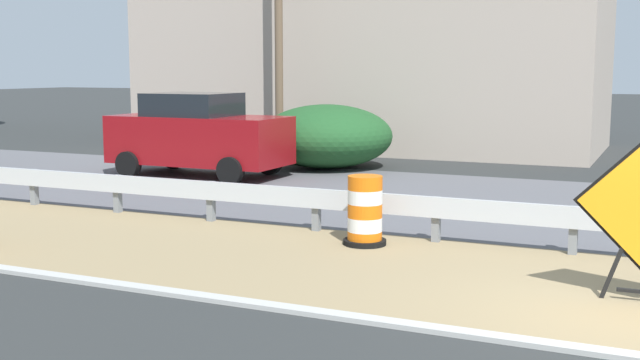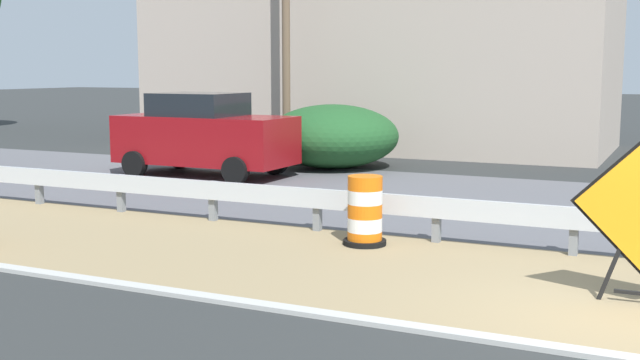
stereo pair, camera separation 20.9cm
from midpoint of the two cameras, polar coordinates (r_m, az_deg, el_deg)
name	(u,v)px [view 1 (the left image)]	position (r m, az deg, el deg)	size (l,w,h in m)	color
ground_plane	(621,316)	(9.11, 20.38, -9.26)	(160.00, 160.00, 0.00)	#2B2D2D
median_dirt_strip	(626,295)	(9.94, 20.74, -7.82)	(4.13, 120.00, 0.01)	#8E7A56
curb_near_edge	(612,356)	(7.88, 19.70, -11.94)	(0.20, 120.00, 0.11)	#ADADA8
guardrail_median	(573,220)	(11.67, 17.41, -2.76)	(0.18, 42.39, 0.71)	silver
traffic_barrel_nearest	(365,214)	(11.84, 2.77, -2.46)	(0.65, 0.65, 1.05)	orange
car_distant_a	(198,135)	(19.65, -9.12, 3.27)	(2.14, 4.42, 2.05)	maroon
roadside_shop_near	(372,49)	(27.16, 3.54, 9.45)	(7.07, 15.69, 6.57)	#AD9E8E
utility_pole_near	(279,2)	(23.72, -3.29, 12.79)	(0.24, 1.80, 8.87)	brown
bush_roadside	(326,136)	(21.05, 0.17, 3.20)	(3.55, 3.55, 1.70)	#1E4C23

